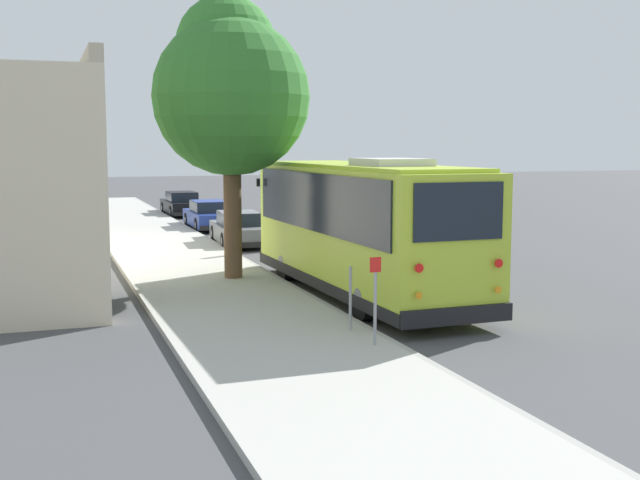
# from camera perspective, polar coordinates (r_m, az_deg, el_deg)

# --- Properties ---
(ground_plane) EXTENTS (160.00, 160.00, 0.00)m
(ground_plane) POSITION_cam_1_polar(r_m,az_deg,el_deg) (19.54, 4.37, -4.63)
(ground_plane) COLOR #474749
(sidewalk_slab) EXTENTS (80.00, 3.95, 0.15)m
(sidewalk_slab) POSITION_cam_1_polar(r_m,az_deg,el_deg) (18.43, -5.71, -5.11)
(sidewalk_slab) COLOR #B2AFA8
(sidewalk_slab) RESTS_ON ground
(curb_strip) EXTENTS (80.00, 0.14, 0.15)m
(curb_strip) POSITION_cam_1_polar(r_m,az_deg,el_deg) (19.00, 0.32, -4.71)
(curb_strip) COLOR #9D9A94
(curb_strip) RESTS_ON ground
(shuttle_bus) EXTENTS (9.89, 2.96, 3.55)m
(shuttle_bus) POSITION_cam_1_polar(r_m,az_deg,el_deg) (20.43, 2.96, 1.29)
(shuttle_bus) COLOR #ADC633
(shuttle_bus) RESTS_ON ground
(parked_sedan_gray) EXTENTS (4.53, 1.96, 1.30)m
(parked_sedan_gray) POSITION_cam_1_polar(r_m,az_deg,el_deg) (31.07, -5.81, 0.75)
(parked_sedan_gray) COLOR slate
(parked_sedan_gray) RESTS_ON ground
(parked_sedan_blue) EXTENTS (4.48, 1.76, 1.30)m
(parked_sedan_blue) POSITION_cam_1_polar(r_m,az_deg,el_deg) (37.16, -7.93, 1.72)
(parked_sedan_blue) COLOR navy
(parked_sedan_blue) RESTS_ON ground
(parked_sedan_black) EXTENTS (4.64, 1.78, 1.29)m
(parked_sedan_black) POSITION_cam_1_polar(r_m,az_deg,el_deg) (44.53, -9.82, 2.52)
(parked_sedan_black) COLOR black
(parked_sedan_black) RESTS_ON ground
(street_tree) EXTENTS (4.34, 4.34, 7.84)m
(street_tree) POSITION_cam_1_polar(r_m,az_deg,el_deg) (22.56, -6.42, 10.78)
(street_tree) COLOR brown
(street_tree) RESTS_ON sidewalk_slab
(sign_post_near) EXTENTS (0.06, 0.22, 1.66)m
(sign_post_near) POSITION_cam_1_polar(r_m,az_deg,el_deg) (14.93, 3.94, -4.28)
(sign_post_near) COLOR gray
(sign_post_near) RESTS_ON sidewalk_slab
(sign_post_far) EXTENTS (0.06, 0.06, 1.30)m
(sign_post_far) POSITION_cam_1_polar(r_m,az_deg,el_deg) (16.11, 2.17, -4.19)
(sign_post_far) COLOR gray
(sign_post_far) RESTS_ON sidewalk_slab
(fire_hydrant) EXTENTS (0.22, 0.22, 0.81)m
(fire_hydrant) POSITION_cam_1_polar(r_m,az_deg,el_deg) (27.08, -6.49, -0.26)
(fire_hydrant) COLOR red
(fire_hydrant) RESTS_ON sidewalk_slab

